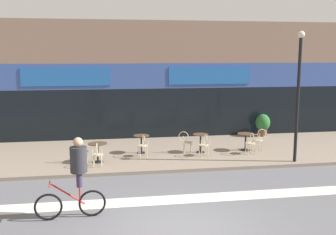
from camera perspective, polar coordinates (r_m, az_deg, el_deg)
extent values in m
plane|color=#5B5B60|center=(9.78, 1.54, -16.00)|extent=(120.00, 120.00, 0.00)
cube|color=gray|center=(16.54, -3.14, -5.17)|extent=(40.00, 5.50, 0.12)
cube|color=#7F6656|center=(20.80, -4.60, 5.61)|extent=(40.00, 4.00, 5.73)
cube|color=black|center=(19.01, -4.06, 0.58)|extent=(38.80, 0.10, 2.40)
cube|color=#334C93|center=(18.84, -4.13, 6.01)|extent=(39.20, 0.14, 1.20)
cube|color=#1E56A3|center=(18.78, -14.58, 5.73)|extent=(4.04, 0.08, 0.84)
cube|color=#1E56A3|center=(19.37, 6.05, 6.07)|extent=(4.04, 0.08, 0.84)
cube|color=silver|center=(11.56, -0.31, -11.88)|extent=(36.00, 0.70, 0.01)
cylinder|color=black|center=(15.16, -10.12, -6.36)|extent=(0.40, 0.40, 0.02)
cylinder|color=black|center=(15.08, -10.15, -5.11)|extent=(0.07, 0.07, 0.70)
cylinder|color=#4C3823|center=(14.99, -10.19, -3.76)|extent=(0.73, 0.73, 0.02)
cylinder|color=black|center=(16.32, -3.86, -5.11)|extent=(0.36, 0.36, 0.02)
cylinder|color=black|center=(16.24, -3.88, -3.92)|extent=(0.07, 0.07, 0.72)
cylinder|color=#4C3823|center=(16.16, -3.89, -2.63)|extent=(0.65, 0.65, 0.02)
cylinder|color=black|center=(16.44, 4.72, -5.01)|extent=(0.35, 0.35, 0.02)
cylinder|color=black|center=(16.36, 4.74, -3.79)|extent=(0.07, 0.07, 0.75)
cylinder|color=#4C3823|center=(16.28, 4.76, -2.46)|extent=(0.64, 0.64, 0.02)
cylinder|color=black|center=(17.01, 11.15, -4.68)|extent=(0.38, 0.38, 0.02)
cylinder|color=black|center=(16.93, 11.18, -3.55)|extent=(0.07, 0.07, 0.71)
cylinder|color=#4C3823|center=(16.85, 11.22, -2.33)|extent=(0.70, 0.70, 0.02)
cylinder|color=beige|center=(14.52, -10.20, -5.33)|extent=(0.42, 0.42, 0.03)
cylinder|color=beige|center=(14.73, -10.68, -6.04)|extent=(0.03, 0.03, 0.42)
cylinder|color=beige|center=(14.71, -9.58, -6.03)|extent=(0.03, 0.03, 0.42)
cylinder|color=beige|center=(14.46, -10.77, -6.33)|extent=(0.03, 0.03, 0.42)
cylinder|color=beige|center=(14.44, -9.65, -6.32)|extent=(0.03, 0.03, 0.42)
torus|color=beige|center=(14.30, -10.27, -4.48)|extent=(0.05, 0.41, 0.41)
cylinder|color=beige|center=(14.34, -10.94, -5.01)|extent=(0.03, 0.03, 0.23)
cylinder|color=beige|center=(14.32, -9.57, -5.00)|extent=(0.03, 0.03, 0.23)
cylinder|color=beige|center=(15.08, -12.26, -4.85)|extent=(0.42, 0.42, 0.03)
cylinder|color=beige|center=(15.27, -11.70, -5.53)|extent=(0.03, 0.03, 0.42)
cylinder|color=beige|center=(15.00, -11.70, -5.80)|extent=(0.03, 0.03, 0.42)
cylinder|color=beige|center=(15.27, -12.75, -5.56)|extent=(0.03, 0.03, 0.42)
cylinder|color=beige|center=(15.00, -12.77, -5.83)|extent=(0.03, 0.03, 0.42)
torus|color=beige|center=(15.02, -12.94, -3.90)|extent=(0.41, 0.04, 0.41)
cylinder|color=beige|center=(15.22, -12.91, -4.25)|extent=(0.03, 0.03, 0.23)
cylinder|color=beige|center=(14.89, -12.94, -4.55)|extent=(0.03, 0.03, 0.23)
cylinder|color=beige|center=(15.69, -3.69, -4.11)|extent=(0.45, 0.45, 0.03)
cylinder|color=beige|center=(15.85, -4.29, -4.82)|extent=(0.03, 0.03, 0.42)
cylinder|color=beige|center=(15.91, -3.30, -4.75)|extent=(0.03, 0.03, 0.42)
cylinder|color=beige|center=(15.58, -4.08, -5.06)|extent=(0.03, 0.03, 0.42)
cylinder|color=beige|center=(15.64, -3.07, -4.99)|extent=(0.03, 0.03, 0.42)
torus|color=beige|center=(15.47, -3.57, -3.30)|extent=(0.08, 0.41, 0.41)
cylinder|color=beige|center=(15.46, -4.18, -3.83)|extent=(0.03, 0.03, 0.23)
cylinder|color=beige|center=(15.54, -2.95, -3.75)|extent=(0.03, 0.03, 0.23)
cylinder|color=beige|center=(15.83, 5.22, -4.01)|extent=(0.44, 0.44, 0.03)
cylinder|color=beige|center=(15.96, 4.56, -4.72)|extent=(0.03, 0.03, 0.42)
cylinder|color=beige|center=(16.05, 5.51, -4.65)|extent=(0.03, 0.03, 0.42)
cylinder|color=beige|center=(15.70, 4.90, -4.95)|extent=(0.03, 0.03, 0.42)
cylinder|color=beige|center=(15.80, 5.86, -4.88)|extent=(0.03, 0.03, 0.42)
torus|color=beige|center=(15.61, 5.45, -3.21)|extent=(0.07, 0.41, 0.41)
cylinder|color=beige|center=(15.58, 4.85, -3.73)|extent=(0.03, 0.03, 0.23)
cylinder|color=beige|center=(15.70, 6.03, -3.65)|extent=(0.03, 0.03, 0.23)
cylinder|color=beige|center=(16.22, 2.85, -3.65)|extent=(0.45, 0.45, 0.03)
cylinder|color=beige|center=(16.42, 3.30, -4.31)|extent=(0.03, 0.03, 0.42)
cylinder|color=beige|center=(16.15, 3.38, -4.54)|extent=(0.03, 0.03, 0.42)
cylinder|color=beige|center=(16.40, 2.33, -4.31)|extent=(0.03, 0.03, 0.42)
cylinder|color=beige|center=(16.13, 2.38, -4.55)|extent=(0.03, 0.03, 0.42)
torus|color=beige|center=(16.16, 2.26, -2.75)|extent=(0.41, 0.09, 0.41)
cylinder|color=beige|center=(16.35, 2.22, -3.09)|extent=(0.03, 0.03, 0.23)
cylinder|color=beige|center=(16.02, 2.29, -3.35)|extent=(0.03, 0.03, 0.23)
cylinder|color=beige|center=(16.41, 11.85, -3.69)|extent=(0.40, 0.40, 0.03)
cylinder|color=beige|center=(16.54, 11.20, -4.37)|extent=(0.03, 0.03, 0.42)
cylinder|color=beige|center=(16.64, 12.11, -4.32)|extent=(0.03, 0.03, 0.42)
cylinder|color=beige|center=(16.29, 11.54, -4.59)|extent=(0.03, 0.03, 0.42)
cylinder|color=beige|center=(16.39, 12.46, -4.54)|extent=(0.03, 0.03, 0.42)
torus|color=beige|center=(16.20, 12.10, -2.92)|extent=(0.03, 0.41, 0.41)
cylinder|color=beige|center=(16.17, 11.51, -3.41)|extent=(0.03, 0.03, 0.23)
cylinder|color=beige|center=(16.29, 12.64, -3.36)|extent=(0.03, 0.03, 0.23)
cylinder|color=beige|center=(17.11, 12.92, -3.20)|extent=(0.45, 0.45, 0.03)
cylinder|color=beige|center=(16.97, 12.71, -4.07)|extent=(0.03, 0.03, 0.42)
cylinder|color=beige|center=(17.21, 12.26, -3.87)|extent=(0.03, 0.03, 0.42)
cylinder|color=beige|center=(17.11, 13.53, -4.00)|extent=(0.03, 0.03, 0.42)
cylinder|color=beige|center=(17.35, 13.07, -3.80)|extent=(0.03, 0.03, 0.42)
torus|color=beige|center=(17.14, 13.45, -2.30)|extent=(0.41, 0.08, 0.41)
cylinder|color=beige|center=(17.02, 13.72, -2.86)|extent=(0.03, 0.03, 0.23)
cylinder|color=beige|center=(17.31, 13.15, -2.64)|extent=(0.03, 0.03, 0.23)
cylinder|color=brown|center=(20.13, 13.54, -2.09)|extent=(0.45, 0.45, 0.37)
ellipsoid|color=#28662D|center=(20.05, 13.59, -0.72)|extent=(0.71, 0.71, 0.86)
cylinder|color=black|center=(15.37, 18.31, 2.34)|extent=(0.12, 0.12, 4.66)
sphere|color=beige|center=(15.29, 18.77, 11.33)|extent=(0.26, 0.26, 0.26)
torus|color=black|center=(10.59, -16.98, -12.32)|extent=(0.71, 0.11, 0.70)
torus|color=black|center=(10.57, -10.93, -12.10)|extent=(0.71, 0.11, 0.70)
cylinder|color=red|center=(10.46, -14.32, -10.71)|extent=(0.84, 0.11, 0.63)
cylinder|color=red|center=(10.48, -12.67, -10.92)|extent=(0.04, 0.04, 0.49)
cylinder|color=red|center=(10.38, -16.83, -9.23)|extent=(0.07, 0.48, 0.03)
cylinder|color=#382D47|center=(10.26, -12.75, -8.84)|extent=(0.16, 0.16, 0.36)
cylinder|color=#382D47|center=(10.42, -12.77, -8.56)|extent=(0.16, 0.16, 0.36)
cylinder|color=#2D2D33|center=(10.20, -12.86, -5.98)|extent=(0.46, 0.46, 0.66)
sphere|color=tan|center=(10.09, -12.95, -3.51)|extent=(0.25, 0.25, 0.25)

